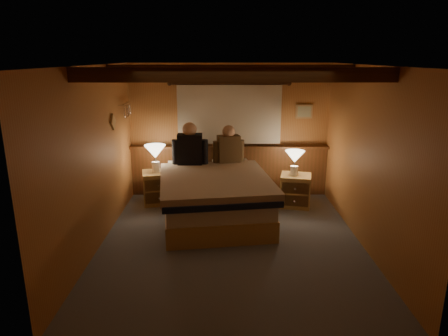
{
  "coord_description": "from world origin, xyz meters",
  "views": [
    {
      "loc": [
        -0.11,
        -5.1,
        2.5
      ],
      "look_at": [
        -0.1,
        0.4,
        0.96
      ],
      "focal_mm": 32.0,
      "sensor_mm": 36.0,
      "label": 1
    }
  ],
  "objects_px": {
    "lamp_right": "(295,158)",
    "person_left": "(190,147)",
    "nightstand_left": "(158,187)",
    "lamp_left": "(155,153)",
    "bed": "(214,196)",
    "person_right": "(229,147)",
    "nightstand_right": "(295,190)",
    "duffel_bag": "(182,204)"
  },
  "relations": [
    {
      "from": "lamp_right",
      "to": "person_left",
      "type": "xyz_separation_m",
      "value": [
        -1.77,
        0.12,
        0.17
      ]
    },
    {
      "from": "nightstand_left",
      "to": "lamp_left",
      "type": "relative_size",
      "value": 1.25
    },
    {
      "from": "bed",
      "to": "person_left",
      "type": "relative_size",
      "value": 3.12
    },
    {
      "from": "person_right",
      "to": "lamp_left",
      "type": "bearing_deg",
      "value": 170.12
    },
    {
      "from": "bed",
      "to": "lamp_right",
      "type": "xyz_separation_m",
      "value": [
        1.35,
        0.56,
        0.48
      ]
    },
    {
      "from": "bed",
      "to": "person_left",
      "type": "xyz_separation_m",
      "value": [
        -0.43,
        0.69,
        0.64
      ]
    },
    {
      "from": "nightstand_right",
      "to": "lamp_right",
      "type": "height_order",
      "value": "lamp_right"
    },
    {
      "from": "person_left",
      "to": "person_right",
      "type": "bearing_deg",
      "value": 10.59
    },
    {
      "from": "bed",
      "to": "nightstand_left",
      "type": "distance_m",
      "value": 1.25
    },
    {
      "from": "person_left",
      "to": "person_right",
      "type": "distance_m",
      "value": 0.67
    },
    {
      "from": "lamp_left",
      "to": "lamp_right",
      "type": "bearing_deg",
      "value": -4.01
    },
    {
      "from": "lamp_right",
      "to": "person_left",
      "type": "relative_size",
      "value": 0.57
    },
    {
      "from": "nightstand_left",
      "to": "lamp_right",
      "type": "bearing_deg",
      "value": -15.98
    },
    {
      "from": "nightstand_right",
      "to": "duffel_bag",
      "type": "relative_size",
      "value": 1.13
    },
    {
      "from": "bed",
      "to": "nightstand_right",
      "type": "height_order",
      "value": "bed"
    },
    {
      "from": "nightstand_left",
      "to": "duffel_bag",
      "type": "bearing_deg",
      "value": -57.42
    },
    {
      "from": "lamp_left",
      "to": "person_right",
      "type": "distance_m",
      "value": 1.27
    },
    {
      "from": "duffel_bag",
      "to": "nightstand_right",
      "type": "bearing_deg",
      "value": 18.91
    },
    {
      "from": "lamp_left",
      "to": "person_right",
      "type": "bearing_deg",
      "value": 4.11
    },
    {
      "from": "bed",
      "to": "nightstand_right",
      "type": "xyz_separation_m",
      "value": [
        1.38,
        0.57,
        -0.1
      ]
    },
    {
      "from": "person_right",
      "to": "duffel_bag",
      "type": "bearing_deg",
      "value": -157.85
    },
    {
      "from": "lamp_left",
      "to": "person_right",
      "type": "height_order",
      "value": "person_right"
    },
    {
      "from": "lamp_right",
      "to": "nightstand_right",
      "type": "bearing_deg",
      "value": 11.97
    },
    {
      "from": "nightstand_right",
      "to": "bed",
      "type": "bearing_deg",
      "value": -145.59
    },
    {
      "from": "nightstand_right",
      "to": "duffel_bag",
      "type": "height_order",
      "value": "nightstand_right"
    },
    {
      "from": "nightstand_left",
      "to": "nightstand_right",
      "type": "bearing_deg",
      "value": -15.72
    },
    {
      "from": "lamp_left",
      "to": "person_left",
      "type": "distance_m",
      "value": 0.62
    },
    {
      "from": "person_right",
      "to": "lamp_right",
      "type": "bearing_deg",
      "value": -27.03
    },
    {
      "from": "nightstand_right",
      "to": "person_left",
      "type": "xyz_separation_m",
      "value": [
        -1.81,
        0.12,
        0.74
      ]
    },
    {
      "from": "bed",
      "to": "person_right",
      "type": "xyz_separation_m",
      "value": [
        0.23,
        0.82,
        0.61
      ]
    },
    {
      "from": "duffel_bag",
      "to": "bed",
      "type": "bearing_deg",
      "value": -15.51
    },
    {
      "from": "bed",
      "to": "nightstand_right",
      "type": "bearing_deg",
      "value": 14.21
    },
    {
      "from": "bed",
      "to": "duffel_bag",
      "type": "relative_size",
      "value": 4.48
    },
    {
      "from": "nightstand_left",
      "to": "lamp_right",
      "type": "relative_size",
      "value": 1.4
    },
    {
      "from": "person_left",
      "to": "duffel_bag",
      "type": "height_order",
      "value": "person_left"
    },
    {
      "from": "nightstand_right",
      "to": "person_left",
      "type": "bearing_deg",
      "value": -171.66
    },
    {
      "from": "lamp_left",
      "to": "person_left",
      "type": "relative_size",
      "value": 0.64
    },
    {
      "from": "nightstand_left",
      "to": "person_left",
      "type": "distance_m",
      "value": 0.94
    },
    {
      "from": "bed",
      "to": "lamp_left",
      "type": "bearing_deg",
      "value": 136.5
    },
    {
      "from": "lamp_left",
      "to": "duffel_bag",
      "type": "relative_size",
      "value": 0.92
    },
    {
      "from": "nightstand_right",
      "to": "lamp_right",
      "type": "xyz_separation_m",
      "value": [
        -0.04,
        -0.01,
        0.58
      ]
    },
    {
      "from": "lamp_left",
      "to": "person_right",
      "type": "relative_size",
      "value": 0.71
    }
  ]
}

